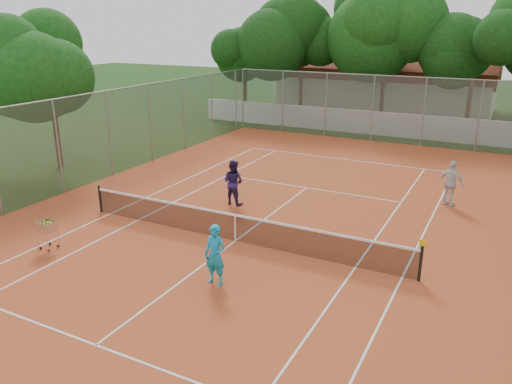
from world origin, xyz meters
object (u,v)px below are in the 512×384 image
at_px(clubhouse, 387,84).
at_px(player_near, 215,255).
at_px(ball_hopper, 48,234).
at_px(tennis_net, 235,228).
at_px(player_far_right, 451,183).
at_px(player_far_left, 233,182).

xyz_separation_m(clubhouse, player_near, (2.92, -31.73, -1.31)).
relative_size(clubhouse, ball_hopper, 16.19).
relative_size(tennis_net, player_far_right, 6.52).
xyz_separation_m(clubhouse, ball_hopper, (-3.05, -32.26, -1.67)).
bearing_deg(ball_hopper, player_far_right, 60.84).
height_order(clubhouse, ball_hopper, clubhouse).
height_order(tennis_net, player_near, player_near).
relative_size(player_near, ball_hopper, 1.72).
distance_m(player_far_right, ball_hopper, 14.95).
bearing_deg(player_far_left, ball_hopper, 68.58).
relative_size(player_near, player_far_left, 0.96).
distance_m(tennis_net, clubhouse, 29.12).
xyz_separation_m(player_near, player_far_left, (-2.80, 5.89, 0.03)).
xyz_separation_m(player_far_left, ball_hopper, (-3.17, -6.42, -0.40)).
distance_m(player_far_left, player_far_right, 8.62).
relative_size(tennis_net, ball_hopper, 11.72).
bearing_deg(tennis_net, player_near, -71.36).
bearing_deg(clubhouse, player_far_left, -89.73).
xyz_separation_m(clubhouse, player_far_right, (7.86, -22.03, -1.27)).
distance_m(clubhouse, player_far_left, 25.87).
xyz_separation_m(player_near, ball_hopper, (-5.97, -0.53, -0.36)).
height_order(player_far_left, ball_hopper, player_far_left).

